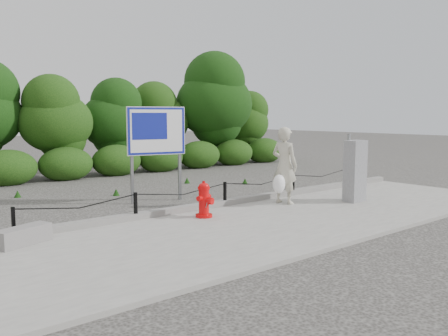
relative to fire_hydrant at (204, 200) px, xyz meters
name	(u,v)px	position (x,y,z in m)	size (l,w,h in m)	color
ground	(225,209)	(1.18, 0.71, -0.46)	(90.00, 90.00, 0.00)	#2D2B28
sidewalk	(284,221)	(1.18, -1.29, -0.42)	(14.00, 4.00, 0.08)	gray
curb	(224,203)	(1.18, 0.76, -0.31)	(14.00, 0.22, 0.14)	slate
chain_barrier	(225,191)	(1.18, 0.71, -0.01)	(10.06, 0.06, 0.60)	black
treeline	(105,111)	(2.30, 9.62, 2.00)	(19.90, 3.78, 5.11)	black
fire_hydrant	(204,200)	(0.00, 0.00, 0.00)	(0.47, 0.48, 0.80)	red
pedestrian	(284,167)	(2.55, -0.01, 0.57)	(0.82, 0.79, 1.95)	#B8B39D
concrete_block	(23,236)	(-3.79, 0.25, -0.23)	(0.98, 0.34, 0.31)	slate
utility_cabinet	(355,171)	(4.19, -0.97, 0.42)	(0.63, 0.45, 1.76)	gray
advertising_sign	(156,135)	(0.38, 2.59, 1.33)	(1.56, 0.45, 2.55)	slate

